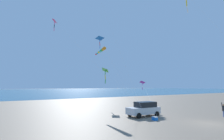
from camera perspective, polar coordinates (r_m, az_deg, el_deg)
name	(u,v)px	position (r m, az deg, el deg)	size (l,w,h in m)	color
ground_plane	(209,124)	(22.33, 27.72, -14.39)	(600.00, 600.00, 0.00)	#756654
ocean_water_strip	(14,91)	(176.67, -27.92, -5.72)	(240.00, 600.00, 0.01)	#285B7A
parked_car	(144,109)	(24.77, 9.76, -11.68)	(2.31, 4.42, 1.85)	silver
cooler_box	(155,118)	(22.27, 13.00, -14.30)	(0.62, 0.42, 0.42)	blue
person_adult_flyer	(224,109)	(27.66, 31.08, -10.27)	(0.60, 0.65, 1.80)	#335199
kite_delta_checkered_midright	(100,39)	(25.42, -3.69, 9.56)	(2.92, 5.12, 10.57)	blue
kite_delta_rainbow_low_near	(106,70)	(34.11, -1.94, -0.10)	(12.16, 1.36, 7.31)	green
kite_windsock_blue_topmost	(101,51)	(31.05, -3.31, 5.99)	(9.41, 3.73, 10.21)	orange
kite_delta_long_streamer_right	(143,83)	(32.22, 9.38, -3.82)	(8.94, 5.91, 4.81)	purple
kite_delta_yellow_midlevel	(55,22)	(27.54, -16.98, 14.04)	(9.22, 9.21, 13.15)	#EF4C93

